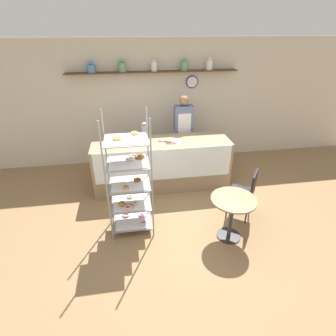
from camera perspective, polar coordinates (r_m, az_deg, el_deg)
name	(u,v)px	position (r m, az deg, el deg)	size (l,w,h in m)	color
ground_plane	(172,223)	(4.45, 0.88, -11.92)	(14.00, 14.00, 0.00)	olive
back_wall	(154,103)	(6.05, -3.12, 13.96)	(10.00, 0.30, 2.70)	beige
display_counter	(162,164)	(5.20, -1.37, 0.93)	(2.63, 0.75, 0.96)	#937A5B
pastry_rack	(130,183)	(3.93, -8.30, -3.25)	(0.64, 0.53, 1.90)	gray
person_worker	(183,131)	(5.64, 3.31, 8.02)	(0.38, 0.23, 1.66)	#282833
cafe_table	(232,209)	(3.99, 13.85, -8.61)	(0.66, 0.66, 0.71)	#262628
cafe_chair	(247,190)	(4.45, 16.78, -4.55)	(0.53, 0.53, 0.89)	black
coffee_carafe	(145,132)	(5.01, -5.12, 7.90)	(0.12, 0.12, 0.35)	gray
donut_tray_counter	(166,141)	(4.96, -0.34, 5.93)	(0.49, 0.25, 0.05)	silver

